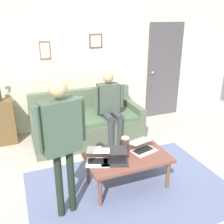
# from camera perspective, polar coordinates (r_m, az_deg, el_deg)

# --- Properties ---
(ground_plane) EXTENTS (7.68, 7.68, 0.00)m
(ground_plane) POSITION_cam_1_polar(r_m,az_deg,el_deg) (3.77, 4.82, -15.03)
(ground_plane) COLOR #B8ADA4
(area_rug) EXTENTS (2.64, 1.83, 0.01)m
(area_rug) POSITION_cam_1_polar(r_m,az_deg,el_deg) (3.63, 4.05, -16.61)
(area_rug) COLOR slate
(area_rug) RESTS_ON ground_plane
(back_wall) EXTENTS (7.04, 0.11, 2.70)m
(back_wall) POSITION_cam_1_polar(r_m,az_deg,el_deg) (5.18, -5.66, 11.30)
(back_wall) COLOR beige
(back_wall) RESTS_ON ground_plane
(interior_door) EXTENTS (0.82, 0.09, 2.05)m
(interior_door) POSITION_cam_1_polar(r_m,az_deg,el_deg) (5.88, 11.45, 8.90)
(interior_door) COLOR #4B474E
(interior_door) RESTS_ON ground_plane
(couch) EXTENTS (1.94, 0.91, 0.88)m
(couch) POSITION_cam_1_polar(r_m,az_deg,el_deg) (4.78, -5.67, -2.68)
(couch) COLOR #59634E
(couch) RESTS_ON ground_plane
(coffee_table) EXTENTS (1.09, 0.64, 0.45)m
(coffee_table) POSITION_cam_1_polar(r_m,az_deg,el_deg) (3.48, 3.50, -10.50)
(coffee_table) COLOR brown
(coffee_table) RESTS_ON ground_plane
(laptop_left) EXTENTS (0.40, 0.38, 0.14)m
(laptop_left) POSITION_cam_1_polar(r_m,az_deg,el_deg) (3.59, 6.77, -7.78)
(laptop_left) COLOR silver
(laptop_left) RESTS_ON coffee_table
(laptop_center) EXTENTS (0.43, 0.42, 0.13)m
(laptop_center) POSITION_cam_1_polar(r_m,az_deg,el_deg) (3.33, 0.58, -10.15)
(laptop_center) COLOR #28282D
(laptop_center) RESTS_ON coffee_table
(laptop_right) EXTENTS (0.40, 0.42, 0.14)m
(laptop_right) POSITION_cam_1_polar(r_m,az_deg,el_deg) (3.33, -3.11, -10.10)
(laptop_right) COLOR silver
(laptop_right) RESTS_ON coffee_table
(french_press) EXTENTS (0.13, 0.11, 0.24)m
(french_press) POSITION_cam_1_polar(r_m,az_deg,el_deg) (3.52, 2.92, -7.17)
(french_press) COLOR #4C3323
(french_press) RESTS_ON coffee_table
(side_shelf) EXTENTS (0.42, 0.32, 0.80)m
(side_shelf) POSITION_cam_1_polar(r_m,az_deg,el_deg) (4.99, -23.04, -2.11)
(side_shelf) COLOR brown
(side_shelf) RESTS_ON ground_plane
(person_standing) EXTENTS (0.57, 0.27, 1.62)m
(person_standing) POSITION_cam_1_polar(r_m,az_deg,el_deg) (2.76, -11.14, -4.61)
(person_standing) COLOR black
(person_standing) RESTS_ON ground_plane
(person_seated) EXTENTS (0.55, 0.51, 1.28)m
(person_seated) POSITION_cam_1_polar(r_m,az_deg,el_deg) (4.53, -0.48, 1.85)
(person_seated) COLOR #383B3D
(person_seated) RESTS_ON ground_plane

